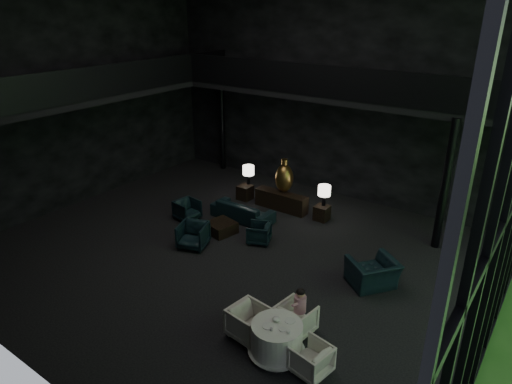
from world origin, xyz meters
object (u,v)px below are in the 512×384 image
Objects in this scene: side_table_left at (245,192)px; sofa at (243,207)px; coffee_table at (221,227)px; dining_table at (277,341)px; lounge_armchair_south at (193,233)px; dining_chair_north at (296,317)px; side_table_right at (322,213)px; lounge_armchair_east at (259,233)px; table_lamp_left at (248,171)px; table_lamp_right at (324,191)px; dining_chair_west at (249,320)px; console at (281,201)px; window_armchair at (373,267)px; dining_chair_east at (311,359)px; lounge_armchair_west at (187,209)px; child at (300,300)px; bronze_urn at (284,178)px.

sofa is at bearing -55.86° from side_table_left.
dining_table reaches higher than coffee_table.
dining_chair_north is at bearing -38.20° from lounge_armchair_south.
lounge_armchair_east is (-0.83, -2.55, 0.06)m from side_table_right.
sofa is (0.97, -1.65, -0.61)m from table_lamp_left.
table_lamp_right reaches higher than dining_chair_west.
window_armchair reaches higher than console.
dining_chair_east is at bearing -64.01° from table_lamp_right.
side_table_right is 0.59× the size of dining_chair_west.
console is at bearing -132.64° from dining_chair_east.
console is 2.70× the size of lounge_armchair_west.
console is 3.36m from lounge_armchair_west.
window_armchair is at bearing -6.64° from lounge_armchair_south.
table_lamp_left is at bearing -125.24° from dining_chair_east.
side_table_right is 5.92m from dining_chair_north.
coffee_table is (1.00, -2.63, -0.09)m from side_table_left.
sofa is 5.85m from child.
window_armchair is 2.66m from child.
table_lamp_right is at bearing 52.10° from coffee_table.
dining_chair_north is at bearing -107.55° from lounge_armchair_west.
table_lamp_right is 2.85m from lounge_armchair_east.
child is (4.45, -2.55, 0.56)m from coffee_table.
side_table_left is 6.68m from window_armchair.
table_lamp_right reaches higher than coffee_table.
lounge_armchair_east is (2.95, 0.09, -0.06)m from lounge_armchair_west.
lounge_armchair_south is at bearing -11.23° from dining_chair_north.
lounge_armchair_west is 6.60m from child.
lounge_armchair_south is (-0.70, -3.86, 0.14)m from console.
coffee_table is at bearing -127.90° from table_lamp_right.
bronze_urn is 1.61m from table_lamp_right.
dining_chair_east is at bearing 130.13° from child.
dining_chair_west is (-0.77, -0.73, 0.03)m from dining_chair_north.
table_lamp_right is 0.87× the size of coffee_table.
dining_table is (2.29, -6.30, 0.07)m from side_table_right.
bronze_urn is 2.23× the size of side_table_left.
side_table_right is 3.52m from coffee_table.
sofa is at bearing -121.54° from dining_chair_east.
table_lamp_left is 7.88m from dining_chair_west.
child reaches higher than lounge_armchair_east.
side_table_left is 8.27m from dining_table.
dining_chair_north is at bearing -44.47° from side_table_left.
console is at bearing -32.85° from lounge_armchair_west.
dining_table reaches higher than lounge_armchair_east.
bronze_urn is at bearing 78.00° from coffee_table.
table_lamp_right is (1.60, 0.00, -0.13)m from bronze_urn.
dining_chair_east is at bearing -63.71° from side_table_right.
dining_chair_west reaches higher than dining_chair_east.
lounge_armchair_west is (-2.18, -2.56, 0.05)m from console.
table_lamp_right is 0.78× the size of lounge_armchair_south.
table_lamp_left is at bearing -160.68° from lounge_armchair_east.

